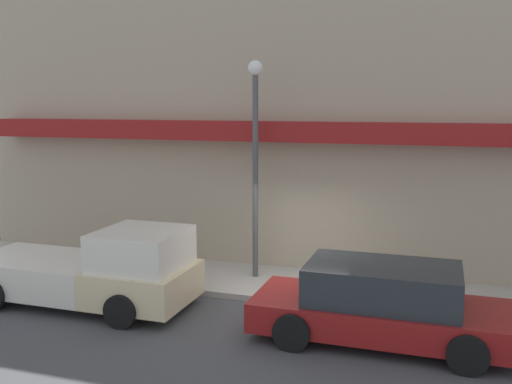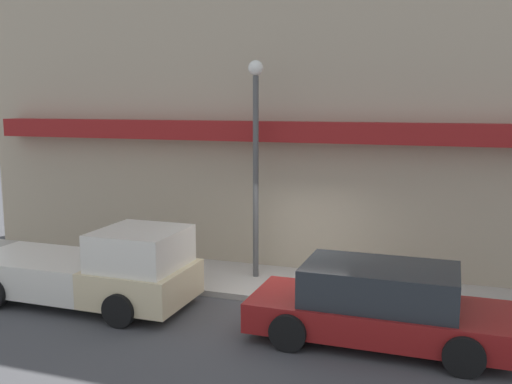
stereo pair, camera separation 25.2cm
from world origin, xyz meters
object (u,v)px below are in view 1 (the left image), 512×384
Objects in this scene: parked_car at (382,304)px; street_lamp at (255,143)px; pickup_truck at (95,271)px; fire_hydrant at (180,263)px.

parked_car is 5.08m from street_lamp.
parked_car is (6.17, 0.00, -0.06)m from pickup_truck.
fire_hydrant is (1.08, 1.97, -0.27)m from pickup_truck.
pickup_truck is at bearing -178.08° from parked_car.
parked_car is 5.47m from fire_hydrant.
fire_hydrant is (-5.09, 1.97, -0.21)m from parked_car.
street_lamp is (-3.35, 2.66, 2.74)m from parked_car.
fire_hydrant is 0.14× the size of street_lamp.
pickup_truck reaches higher than fire_hydrant.
pickup_truck is 1.06× the size of parked_car.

